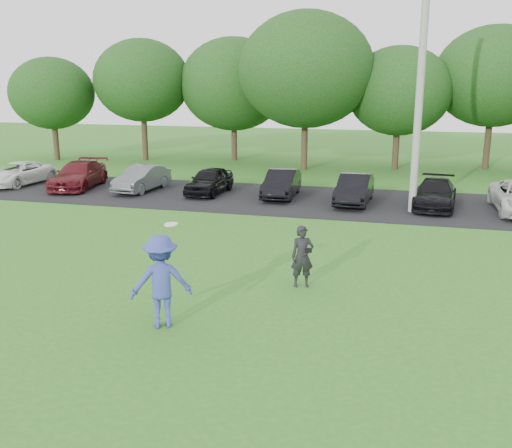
{
  "coord_description": "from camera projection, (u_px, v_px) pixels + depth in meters",
  "views": [
    {
      "loc": [
        3.68,
        -10.28,
        4.88
      ],
      "look_at": [
        0.0,
        3.5,
        1.3
      ],
      "focal_mm": 40.0,
      "sensor_mm": 36.0,
      "label": 1
    }
  ],
  "objects": [
    {
      "name": "parked_cars",
      "position": [
        312.0,
        187.0,
        23.74
      ],
      "size": [
        30.66,
        4.72,
        1.21
      ],
      "color": "white",
      "rests_on": "parking_lot"
    },
    {
      "name": "parking_lot",
      "position": [
        314.0,
        201.0,
        23.92
      ],
      "size": [
        32.0,
        6.5,
        0.03
      ],
      "primitive_type": "cube",
      "color": "black",
      "rests_on": "ground"
    },
    {
      "name": "utility_pole",
      "position": [
        421.0,
        73.0,
        20.62
      ],
      "size": [
        0.28,
        0.28,
        10.37
      ],
      "primitive_type": "cylinder",
      "color": "#999994",
      "rests_on": "ground"
    },
    {
      "name": "frisbee_player",
      "position": [
        161.0,
        281.0,
        11.48
      ],
      "size": [
        1.43,
        1.22,
        2.22
      ],
      "color": "#38439E",
      "rests_on": "ground"
    },
    {
      "name": "tree_row",
      "position": [
        372.0,
        81.0,
        31.5
      ],
      "size": [
        42.39,
        9.85,
        8.64
      ],
      "color": "#38281C",
      "rests_on": "ground"
    },
    {
      "name": "ground",
      "position": [
        212.0,
        325.0,
        11.74
      ],
      "size": [
        100.0,
        100.0,
        0.0
      ],
      "primitive_type": "plane",
      "color": "#327220",
      "rests_on": "ground"
    },
    {
      "name": "camera_bystander",
      "position": [
        302.0,
        257.0,
        13.78
      ],
      "size": [
        0.65,
        0.54,
        1.52
      ],
      "color": "black",
      "rests_on": "ground"
    }
  ]
}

